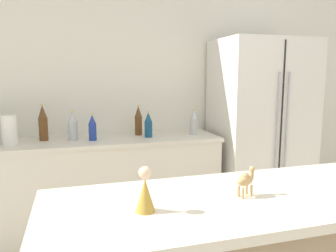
# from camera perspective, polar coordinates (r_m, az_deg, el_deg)

# --- Properties ---
(wall_back) EXTENTS (8.00, 0.06, 2.55)m
(wall_back) POSITION_cam_1_polar(r_m,az_deg,el_deg) (3.38, -6.27, 5.40)
(wall_back) COLOR silver
(wall_back) RESTS_ON ground_plane
(back_counter) EXTENTS (2.19, 0.63, 0.90)m
(back_counter) POSITION_cam_1_polar(r_m,az_deg,el_deg) (3.17, -11.47, -10.15)
(back_counter) COLOR silver
(back_counter) RESTS_ON ground_plane
(refrigerator) EXTENTS (0.93, 0.72, 1.82)m
(refrigerator) POSITION_cam_1_polar(r_m,az_deg,el_deg) (3.51, 15.74, -0.71)
(refrigerator) COLOR silver
(refrigerator) RESTS_ON ground_plane
(paper_towel_roll) EXTENTS (0.12, 0.12, 0.25)m
(paper_towel_roll) POSITION_cam_1_polar(r_m,az_deg,el_deg) (3.01, -25.88, -0.66)
(paper_towel_roll) COLOR white
(paper_towel_roll) RESTS_ON back_counter
(back_bottle_0) EXTENTS (0.07, 0.07, 0.29)m
(back_bottle_0) POSITION_cam_1_polar(r_m,az_deg,el_deg) (3.16, -5.18, 0.91)
(back_bottle_0) COLOR brown
(back_bottle_0) RESTS_ON back_counter
(back_bottle_1) EXTENTS (0.07, 0.07, 0.24)m
(back_bottle_1) POSITION_cam_1_polar(r_m,az_deg,el_deg) (2.97, -13.02, -0.28)
(back_bottle_1) COLOR navy
(back_bottle_1) RESTS_ON back_counter
(back_bottle_2) EXTENTS (0.07, 0.07, 0.25)m
(back_bottle_2) POSITION_cam_1_polar(r_m,az_deg,el_deg) (3.18, 4.51, 0.60)
(back_bottle_2) COLOR #B2B7BC
(back_bottle_2) RESTS_ON back_counter
(back_bottle_3) EXTENTS (0.07, 0.07, 0.24)m
(back_bottle_3) POSITION_cam_1_polar(r_m,az_deg,el_deg) (3.05, -3.43, 0.17)
(back_bottle_3) COLOR navy
(back_bottle_3) RESTS_ON back_counter
(back_bottle_4) EXTENTS (0.08, 0.08, 0.32)m
(back_bottle_4) POSITION_cam_1_polar(r_m,az_deg,el_deg) (3.08, -20.93, 0.47)
(back_bottle_4) COLOR brown
(back_bottle_4) RESTS_ON back_counter
(back_bottle_5) EXTENTS (0.08, 0.08, 0.26)m
(back_bottle_5) POSITION_cam_1_polar(r_m,az_deg,el_deg) (3.02, -16.24, -0.02)
(back_bottle_5) COLOR #B2B7BC
(back_bottle_5) RESTS_ON back_counter
(camel_figurine) EXTENTS (0.09, 0.06, 0.11)m
(camel_figurine) POSITION_cam_1_polar(r_m,az_deg,el_deg) (1.30, 13.39, -9.08)
(camel_figurine) COLOR tan
(camel_figurine) RESTS_ON bar_counter
(wise_man_figurine_blue) EXTENTS (0.07, 0.07, 0.16)m
(wise_man_figurine_blue) POSITION_cam_1_polar(r_m,az_deg,el_deg) (1.13, -4.01, -11.44)
(wise_man_figurine_blue) COLOR #B28933
(wise_man_figurine_blue) RESTS_ON bar_counter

